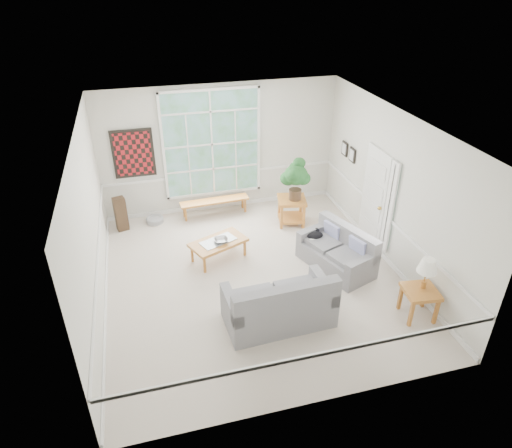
{
  "coord_description": "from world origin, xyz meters",
  "views": [
    {
      "loc": [
        -1.79,
        -6.84,
        5.29
      ],
      "look_at": [
        0.1,
        0.2,
        1.05
      ],
      "focal_mm": 32.0,
      "sensor_mm": 36.0,
      "label": 1
    }
  ],
  "objects_px": {
    "coffee_table": "(219,250)",
    "end_table": "(291,211)",
    "loveseat_right": "(336,249)",
    "loveseat_front": "(279,298)",
    "side_table": "(418,303)"
  },
  "relations": [
    {
      "from": "coffee_table",
      "to": "side_table",
      "type": "distance_m",
      "value": 3.9
    },
    {
      "from": "loveseat_front",
      "to": "end_table",
      "type": "distance_m",
      "value": 3.34
    },
    {
      "from": "loveseat_front",
      "to": "side_table",
      "type": "bearing_deg",
      "value": -14.86
    },
    {
      "from": "end_table",
      "to": "loveseat_right",
      "type": "bearing_deg",
      "value": -81.6
    },
    {
      "from": "loveseat_right",
      "to": "coffee_table",
      "type": "distance_m",
      "value": 2.35
    },
    {
      "from": "coffee_table",
      "to": "end_table",
      "type": "distance_m",
      "value": 2.14
    },
    {
      "from": "loveseat_right",
      "to": "side_table",
      "type": "height_order",
      "value": "loveseat_right"
    },
    {
      "from": "coffee_table",
      "to": "loveseat_front",
      "type": "bearing_deg",
      "value": -96.44
    },
    {
      "from": "loveseat_right",
      "to": "loveseat_front",
      "type": "distance_m",
      "value": 1.96
    },
    {
      "from": "loveseat_right",
      "to": "loveseat_front",
      "type": "bearing_deg",
      "value": -162.57
    },
    {
      "from": "loveseat_right",
      "to": "loveseat_front",
      "type": "height_order",
      "value": "loveseat_front"
    },
    {
      "from": "coffee_table",
      "to": "end_table",
      "type": "xyz_separation_m",
      "value": [
        1.89,
        1.0,
        0.1
      ]
    },
    {
      "from": "coffee_table",
      "to": "side_table",
      "type": "xyz_separation_m",
      "value": [
        2.92,
        -2.58,
        0.07
      ]
    },
    {
      "from": "loveseat_front",
      "to": "end_table",
      "type": "xyz_separation_m",
      "value": [
        1.28,
        3.08,
        -0.17
      ]
    },
    {
      "from": "side_table",
      "to": "end_table",
      "type": "bearing_deg",
      "value": 106.12
    }
  ]
}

